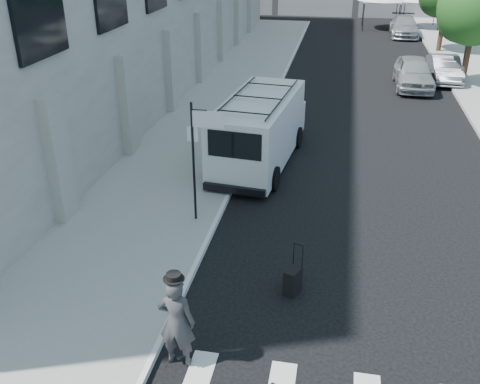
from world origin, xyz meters
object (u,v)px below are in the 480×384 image
at_px(businessman, 177,322).
at_px(cargo_van, 260,129).
at_px(suitcase, 293,281).
at_px(parked_car_a, 414,73).
at_px(parked_car_b, 444,69).
at_px(parked_car_c, 404,26).

height_order(businessman, cargo_van, cargo_van).
xyz_separation_m(businessman, cargo_van, (0.00, 10.31, 0.26)).
height_order(suitcase, cargo_van, cargo_van).
bearing_deg(parked_car_a, suitcase, -103.18).
height_order(cargo_van, parked_car_a, cargo_van).
distance_m(cargo_van, parked_car_a, 13.21).
bearing_deg(suitcase, cargo_van, 127.46).
relative_size(businessman, parked_car_b, 0.48).
bearing_deg(parked_car_a, parked_car_c, 87.22).
distance_m(businessman, parked_car_a, 22.76).
distance_m(suitcase, parked_car_b, 21.74).
bearing_deg(parked_car_b, suitcase, -108.44).
distance_m(suitcase, parked_car_a, 19.68).
relative_size(parked_car_a, parked_car_c, 0.92).
xyz_separation_m(businessman, parked_car_a, (6.48, 21.82, -0.20)).
relative_size(cargo_van, parked_car_b, 1.60).
bearing_deg(cargo_van, parked_car_b, 63.66).
bearing_deg(suitcase, parked_car_a, 99.72).
xyz_separation_m(cargo_van, parked_car_a, (6.48, 11.50, -0.46)).
height_order(businessman, parked_car_a, businessman).
distance_m(businessman, parked_car_c, 37.93).
distance_m(parked_car_a, parked_car_b, 2.44).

